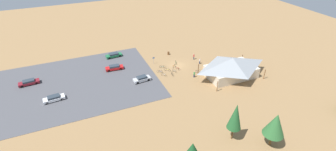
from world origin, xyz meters
name	(u,v)px	position (x,y,z in m)	size (l,w,h in m)	color
ground	(177,65)	(0.00, 0.00, 0.00)	(160.00, 160.00, 0.00)	#937047
parking_lot_asphalt	(77,83)	(27.20, -1.29, 0.03)	(39.24, 29.33, 0.05)	#4C4C51
bike_pavilion	(232,66)	(-10.33, 10.85, 2.90)	(14.49, 9.49, 5.29)	beige
trash_bin	(168,53)	(-0.38, -7.24, 0.45)	(0.60, 0.60, 0.90)	brown
lot_sign	(154,59)	(5.89, -3.39, 1.41)	(0.56, 0.08, 2.20)	#99999E
pine_far_east	(275,125)	(-2.73, 33.65, 4.80)	(3.69, 3.69, 7.02)	brown
pine_mideast	(235,116)	(2.67, 29.63, 5.27)	(2.57, 2.57, 7.91)	brown
bicycle_teal_lone_east	(162,67)	(4.48, -0.22, 0.36)	(1.56, 0.86, 0.78)	black
bicycle_yellow_front_row	(167,70)	(3.86, 1.87, 0.37)	(1.43, 1.12, 0.85)	black
bicycle_green_edge_north	(176,63)	(0.01, -1.01, 0.36)	(0.66, 1.70, 0.81)	black
bicycle_orange_near_sign	(174,66)	(1.31, 0.64, 0.36)	(1.28, 1.12, 0.79)	black
bicycle_black_yard_front	(172,74)	(3.61, 4.46, 0.38)	(0.48, 1.73, 0.83)	black
bicycle_silver_by_bin	(174,71)	(2.40, 3.19, 0.36)	(0.69, 1.63, 0.83)	black
bicycle_purple_yard_right	(198,71)	(-3.33, 5.91, 0.37)	(1.66, 0.48, 0.82)	black
bicycle_red_yard_left	(178,68)	(0.96, 2.27, 0.34)	(0.75, 1.54, 0.78)	black
bicycle_white_lone_west	(164,75)	(5.74, 3.83, 0.36)	(1.11, 1.35, 0.84)	black
bicycle_blue_trailside	(160,71)	(6.06, 1.90, 0.34)	(1.32, 1.11, 0.76)	black
car_red_aisle_side	(114,68)	(16.98, -4.41, 0.71)	(4.87, 2.05, 1.32)	red
car_green_by_curb	(114,55)	(15.43, -12.08, 0.70)	(4.85, 2.13, 1.27)	#1E6B3D
car_maroon_front_row	(29,82)	(38.16, -5.37, 0.69)	(4.87, 2.08, 1.26)	maroon
car_silver_second_row	(142,79)	(11.87, 4.16, 0.73)	(4.52, 2.13, 1.37)	#BCBCC1
car_white_back_corner	(54,98)	(32.66, 4.17, 0.68)	(4.73, 2.14, 1.23)	white
visitor_near_lot	(194,74)	(-1.28, 7.62, 0.93)	(0.36, 0.39, 1.77)	#2D3347
visitor_by_pavilion	(194,56)	(-6.01, -1.38, 0.94)	(0.37, 0.40, 1.79)	#2D3347
visitor_crossing_yard	(200,61)	(-6.27, 1.70, 0.84)	(0.40, 0.39, 1.61)	#2D3347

